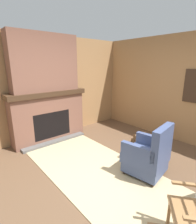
{
  "coord_description": "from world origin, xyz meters",
  "views": [
    {
      "loc": [
        1.75,
        -1.75,
        1.86
      ],
      "look_at": [
        -0.9,
        0.51,
        0.9
      ],
      "focal_mm": 28.0,
      "sensor_mm": 36.0,
      "label": 1
    }
  ],
  "objects_px": {
    "armchair": "(148,156)",
    "oil_lamp_vase": "(29,88)",
    "storage_case": "(54,87)",
    "firewood_stack": "(142,140)"
  },
  "relations": [
    {
      "from": "firewood_stack",
      "to": "armchair",
      "type": "bearing_deg",
      "value": -50.05
    },
    {
      "from": "firewood_stack",
      "to": "storage_case",
      "type": "xyz_separation_m",
      "value": [
        -1.74,
        -1.33,
        1.2
      ]
    },
    {
      "from": "armchair",
      "to": "oil_lamp_vase",
      "type": "height_order",
      "value": "oil_lamp_vase"
    },
    {
      "from": "firewood_stack",
      "to": "oil_lamp_vase",
      "type": "bearing_deg",
      "value": -131.87
    },
    {
      "from": "armchair",
      "to": "storage_case",
      "type": "bearing_deg",
      "value": -0.27
    },
    {
      "from": "armchair",
      "to": "oil_lamp_vase",
      "type": "bearing_deg",
      "value": 12.44
    },
    {
      "from": "armchair",
      "to": "oil_lamp_vase",
      "type": "relative_size",
      "value": 3.11
    },
    {
      "from": "armchair",
      "to": "firewood_stack",
      "type": "relative_size",
      "value": 2.12
    },
    {
      "from": "armchair",
      "to": "storage_case",
      "type": "distance_m",
      "value": 2.73
    },
    {
      "from": "firewood_stack",
      "to": "oil_lamp_vase",
      "type": "distance_m",
      "value": 2.88
    }
  ]
}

